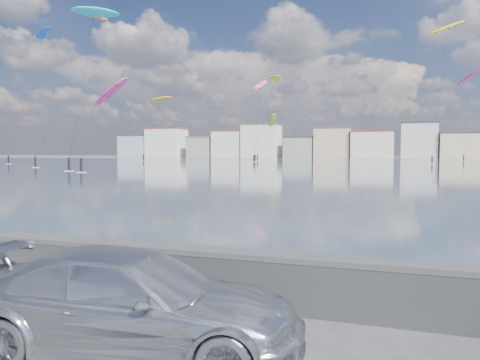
{
  "coord_description": "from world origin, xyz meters",
  "views": [
    {
      "loc": [
        4.1,
        -5.06,
        2.78
      ],
      "look_at": [
        1.0,
        4.0,
        2.2
      ],
      "focal_mm": 35.0,
      "sensor_mm": 36.0,
      "label": 1
    }
  ],
  "objects": [
    {
      "name": "kitesurfer_14",
      "position": [
        -77.04,
        87.15,
        30.8
      ],
      "size": [
        9.63,
        13.8,
        32.17
      ],
      "color": "blue",
      "rests_on": "ground"
    },
    {
      "name": "kitesurfer_9",
      "position": [
        -39.27,
        142.65,
        24.32
      ],
      "size": [
        5.31,
        18.09,
        27.29
      ],
      "color": "#E5338C",
      "rests_on": "ground"
    },
    {
      "name": "kitesurfer_12",
      "position": [
        -33.76,
        136.59,
        12.4
      ],
      "size": [
        5.32,
        14.31,
        15.08
      ],
      "color": "#8CD826",
      "rests_on": "ground"
    },
    {
      "name": "kitesurfer_18",
      "position": [
        24.53,
        158.97,
        26.38
      ],
      "size": [
        8.67,
        17.74,
        29.72
      ],
      "color": "#E5338C",
      "rests_on": "ground"
    },
    {
      "name": "car_silver",
      "position": [
        0.62,
        0.48,
        0.7
      ],
      "size": [
        5.02,
        2.59,
        1.39
      ],
      "primitive_type": "imported",
      "rotation": [
        0.0,
        0.0,
        1.71
      ],
      "color": "#B8B9BF",
      "rests_on": "ground"
    },
    {
      "name": "seawall",
      "position": [
        0.0,
        2.7,
        0.58
      ],
      "size": [
        400.0,
        0.36,
        1.08
      ],
      "color": "#28282B",
      "rests_on": "ground"
    },
    {
      "name": "kitesurfer_17",
      "position": [
        14.08,
        118.67,
        31.99
      ],
      "size": [
        8.74,
        12.72,
        34.4
      ],
      "color": "yellow",
      "rests_on": "ground"
    },
    {
      "name": "kitesurfer_15",
      "position": [
        -41.04,
        57.31,
        24.07
      ],
      "size": [
        9.15,
        8.53,
        25.93
      ],
      "color": "#19BFBF",
      "rests_on": "ground"
    },
    {
      "name": "far_buildings",
      "position": [
        1.31,
        186.0,
        6.03
      ],
      "size": [
        240.79,
        13.26,
        14.6
      ],
      "color": "#9EA8B7",
      "rests_on": "ground"
    },
    {
      "name": "kitesurfer_11",
      "position": [
        -71.94,
        135.62,
        20.05
      ],
      "size": [
        7.78,
        10.32,
        21.93
      ],
      "color": "#BF8C19",
      "rests_on": "ground"
    },
    {
      "name": "bay_water",
      "position": [
        0.0,
        91.5,
        0.01
      ],
      "size": [
        500.0,
        177.0,
        0.0
      ],
      "primitive_type": "cube",
      "color": "#2B384E",
      "rests_on": "ground"
    },
    {
      "name": "kitesurfer_4",
      "position": [
        -28.68,
        120.28,
        22.48
      ],
      "size": [
        8.27,
        11.25,
        23.58
      ],
      "color": "yellow",
      "rests_on": "ground"
    },
    {
      "name": "kitesurfer_2",
      "position": [
        -54.86,
        76.59,
        29.53
      ],
      "size": [
        8.16,
        17.83,
        31.84
      ],
      "color": "orange",
      "rests_on": "ground"
    },
    {
      "name": "far_shore_strip",
      "position": [
        0.0,
        200.0,
        0.01
      ],
      "size": [
        500.0,
        60.0,
        0.0
      ],
      "primitive_type": "cube",
      "color": "#4C473D",
      "rests_on": "ground"
    },
    {
      "name": "kitesurfer_6",
      "position": [
        -38.45,
        57.47,
        11.91
      ],
      "size": [
        9.37,
        13.66,
        14.71
      ],
      "color": "#E5338C",
      "rests_on": "ground"
    },
    {
      "name": "ground",
      "position": [
        0.0,
        0.0,
        0.0
      ],
      "size": [
        700.0,
        700.0,
        0.0
      ],
      "primitive_type": "plane",
      "color": "#333335",
      "rests_on": "ground"
    }
  ]
}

